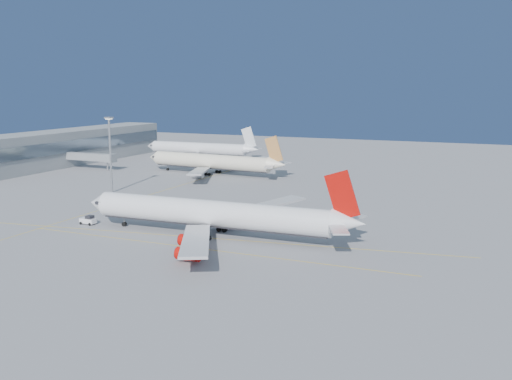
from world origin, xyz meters
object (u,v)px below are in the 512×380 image
airliner_third (201,149)px  pushback_tug (88,220)px  airliner_etihad (214,162)px  light_mast (110,148)px  airliner_virgin (216,214)px

airliner_third → pushback_tug: airliner_third is taller
airliner_etihad → pushback_tug: (9.23, -85.71, -3.92)m
light_mast → airliner_virgin: bearing=-32.5°
airliner_virgin → pushback_tug: bearing=-177.6°
airliner_virgin → light_mast: bearing=146.3°
airliner_third → airliner_virgin: bearing=-60.8°
airliner_etihad → pushback_tug: size_ratio=15.25×
airliner_third → airliner_etihad: bearing=-56.5°
airliner_etihad → airliner_virgin: bearing=-57.7°
airliner_virgin → airliner_third: size_ratio=1.16×
pushback_tug → airliner_third: bearing=109.0°
airliner_etihad → light_mast: size_ratio=2.56×
airliner_etihad → airliner_third: airliner_etihad is taller
light_mast → airliner_etihad: bearing=75.2°
airliner_virgin → light_mast: size_ratio=2.84×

